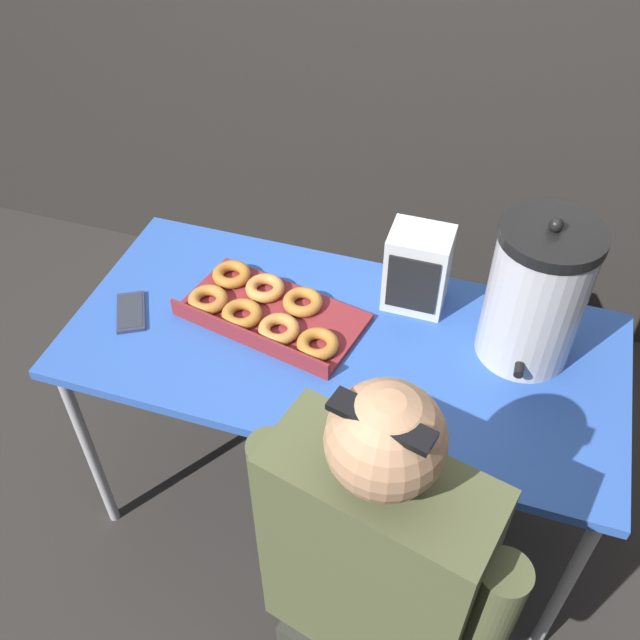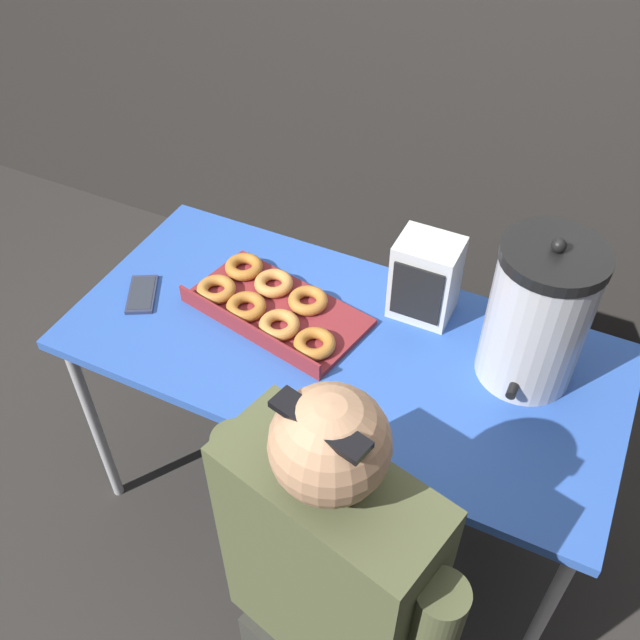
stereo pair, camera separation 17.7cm
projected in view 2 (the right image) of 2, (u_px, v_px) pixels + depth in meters
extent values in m
plane|color=#2D2B28|center=(337.00, 499.00, 2.31)|extent=(12.00, 12.00, 0.00)
cube|color=#2D56B2|center=(341.00, 348.00, 1.80)|extent=(1.40, 0.66, 0.03)
cylinder|color=#ADADB2|center=(95.00, 426.00, 2.08)|extent=(0.03, 0.03, 0.70)
cylinder|color=#ADADB2|center=(540.00, 622.00, 1.68)|extent=(0.03, 0.03, 0.70)
cylinder|color=#ADADB2|center=(201.00, 306.00, 2.44)|extent=(0.03, 0.03, 0.70)
cylinder|color=#ADADB2|center=(587.00, 443.00, 2.04)|extent=(0.03, 0.03, 0.70)
cube|color=maroon|center=(277.00, 310.00, 1.87)|extent=(0.51, 0.33, 0.02)
cube|color=maroon|center=(247.00, 328.00, 1.79)|extent=(0.46, 0.10, 0.04)
torus|color=#B57331|center=(216.00, 289.00, 1.89)|extent=(0.14, 0.14, 0.03)
torus|color=#B06D2B|center=(246.00, 307.00, 1.85)|extent=(0.14, 0.14, 0.03)
torus|color=#C2803E|center=(279.00, 325.00, 1.80)|extent=(0.11, 0.11, 0.03)
torus|color=#AF6D2A|center=(315.00, 344.00, 1.75)|extent=(0.14, 0.14, 0.03)
torus|color=#AE6B29|center=(244.00, 267.00, 1.96)|extent=(0.13, 0.13, 0.03)
torus|color=#C58341|center=(274.00, 283.00, 1.91)|extent=(0.15, 0.15, 0.03)
torus|color=#B2702E|center=(308.00, 301.00, 1.86)|extent=(0.13, 0.13, 0.03)
cylinder|color=#B7B7BC|center=(537.00, 320.00, 1.61)|extent=(0.23, 0.23, 0.34)
cylinder|color=black|center=(556.00, 256.00, 1.48)|extent=(0.23, 0.23, 0.03)
sphere|color=black|center=(559.00, 245.00, 1.46)|extent=(0.03, 0.03, 0.03)
cylinder|color=black|center=(514.00, 387.00, 1.61)|extent=(0.02, 0.06, 0.02)
cube|color=#2D334C|center=(142.00, 294.00, 1.92)|extent=(0.13, 0.16, 0.01)
cube|color=#2D333D|center=(142.00, 293.00, 1.92)|extent=(0.12, 0.14, 0.00)
cube|color=silver|center=(426.00, 278.00, 1.80)|extent=(0.16, 0.13, 0.23)
cube|color=black|center=(416.00, 294.00, 1.76)|extent=(0.13, 0.01, 0.16)
cube|color=#4C5133|center=(328.00, 565.00, 1.37)|extent=(0.44, 0.28, 0.59)
sphere|color=tan|center=(330.00, 444.00, 1.09)|extent=(0.19, 0.19, 0.19)
cube|color=black|center=(320.00, 424.00, 1.03)|extent=(0.17, 0.08, 0.01)
cylinder|color=#4C5133|center=(242.00, 504.00, 1.49)|extent=(0.09, 0.09, 0.47)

